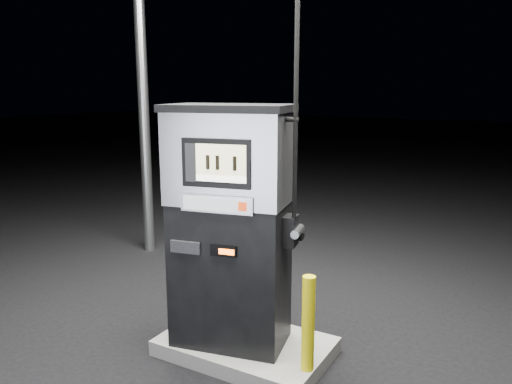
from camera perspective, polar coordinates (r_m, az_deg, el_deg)
The scene contains 5 objects.
ground at distance 5.15m, azimuth -1.17°, elevation -17.96°, with size 80.00×80.00×0.00m, color black.
pump_island at distance 5.11m, azimuth -1.17°, elevation -17.23°, with size 1.60×1.00×0.15m, color slate.
fuel_dispenser at distance 4.64m, azimuth -2.94°, elevation -3.76°, with size 1.31×0.89×4.70m.
bollard_left at distance 5.28m, azimuth -6.20°, elevation -9.33°, with size 0.14×0.14×1.02m, color yellow.
bollard_right at distance 4.43m, azimuth 5.98°, elevation -14.74°, with size 0.11×0.11×0.86m, color yellow.
Camera 1 is at (2.30, -3.84, 2.55)m, focal length 35.00 mm.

